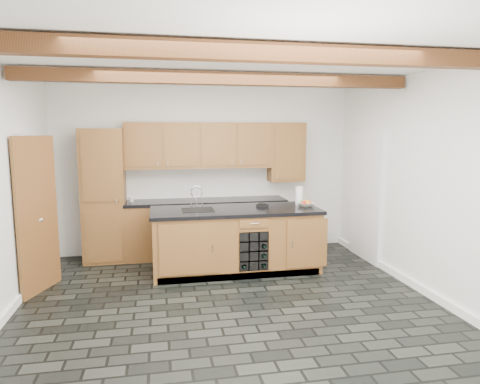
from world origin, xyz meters
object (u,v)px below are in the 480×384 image
Objects in this scene: kitchen_scale at (262,205)px; fruit_bowl at (306,204)px; paper_towel at (299,196)px; island at (236,240)px.

fruit_bowl is at bearing -3.35° from kitchen_scale.
kitchen_scale is at bearing -172.24° from paper_towel.
paper_towel reaches higher than fruit_bowl.
fruit_bowl is (1.07, 0.00, 0.49)m from island.
island is at bearing -160.34° from kitchen_scale.
kitchen_scale is 0.78× the size of fruit_bowl.
kitchen_scale is at bearing 14.18° from island.
island is 1.18m from fruit_bowl.
kitchen_scale is 0.63m from paper_towel.
paper_towel is (1.03, 0.19, 0.60)m from island.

